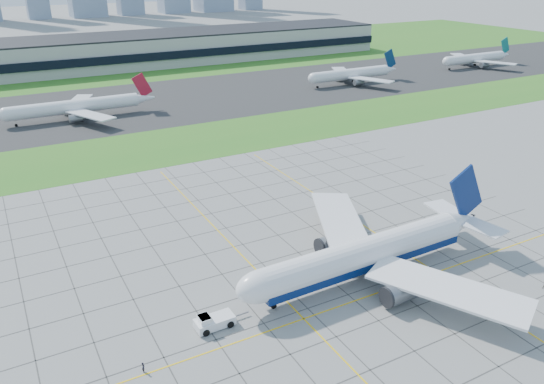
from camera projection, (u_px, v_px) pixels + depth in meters
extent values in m
plane|color=gray|center=(348.00, 295.00, 88.88)|extent=(1400.00, 1400.00, 0.00)
cube|color=#2F7321|center=(172.00, 145.00, 161.19)|extent=(700.00, 35.00, 0.04)
cube|color=#383838|center=(125.00, 105.00, 205.38)|extent=(700.00, 75.00, 0.04)
cube|color=#2F7321|center=(74.00, 62.00, 293.77)|extent=(700.00, 145.00, 0.04)
cube|color=#474744|center=(34.00, 352.00, 75.76)|extent=(0.18, 130.00, 0.02)
cube|color=#474744|center=(91.00, 335.00, 79.29)|extent=(0.18, 130.00, 0.02)
cube|color=#474744|center=(144.00, 319.00, 82.81)|extent=(0.18, 130.00, 0.02)
cube|color=#474744|center=(192.00, 304.00, 86.34)|extent=(0.18, 130.00, 0.02)
cube|color=#474744|center=(236.00, 291.00, 89.86)|extent=(0.18, 130.00, 0.02)
cube|color=#474744|center=(277.00, 278.00, 93.38)|extent=(0.18, 130.00, 0.02)
cube|color=#474744|center=(315.00, 267.00, 96.91)|extent=(0.18, 130.00, 0.02)
cube|color=#474744|center=(351.00, 256.00, 100.43)|extent=(0.18, 130.00, 0.02)
cube|color=#474744|center=(384.00, 246.00, 103.96)|extent=(0.18, 130.00, 0.02)
cube|color=#474744|center=(415.00, 237.00, 107.48)|extent=(0.18, 130.00, 0.02)
cube|color=#474744|center=(444.00, 228.00, 111.01)|extent=(0.18, 130.00, 0.02)
cube|color=#474744|center=(471.00, 220.00, 114.53)|extent=(0.18, 130.00, 0.02)
cube|color=#474744|center=(496.00, 212.00, 118.06)|extent=(0.18, 130.00, 0.02)
cube|color=#474744|center=(414.00, 351.00, 76.02)|extent=(110.00, 0.18, 0.02)
cube|color=#474744|center=(379.00, 321.00, 82.44)|extent=(110.00, 0.18, 0.02)
cube|color=#474744|center=(348.00, 295.00, 88.87)|extent=(110.00, 0.18, 0.02)
cube|color=#474744|center=(321.00, 272.00, 95.30)|extent=(110.00, 0.18, 0.02)
cube|color=#474744|center=(298.00, 252.00, 101.73)|extent=(110.00, 0.18, 0.02)
cube|color=#474744|center=(278.00, 235.00, 108.16)|extent=(110.00, 0.18, 0.02)
cube|color=#474744|center=(260.00, 220.00, 114.59)|extent=(110.00, 0.18, 0.02)
cube|color=#474744|center=(244.00, 206.00, 121.01)|extent=(110.00, 0.18, 0.02)
cube|color=#474744|center=(229.00, 194.00, 127.44)|extent=(110.00, 0.18, 0.02)
cube|color=#474744|center=(216.00, 182.00, 133.87)|extent=(110.00, 0.18, 0.02)
cube|color=#474744|center=(204.00, 172.00, 140.30)|extent=(110.00, 0.18, 0.02)
cube|color=yellow|center=(355.00, 301.00, 87.26)|extent=(120.00, 0.25, 0.03)
cube|color=yellow|center=(242.00, 256.00, 100.54)|extent=(0.25, 100.00, 0.03)
cube|color=yellow|center=(361.00, 224.00, 112.87)|extent=(0.25, 100.00, 0.03)
cube|color=#B7B7B2|center=(157.00, 49.00, 288.31)|extent=(260.00, 42.00, 15.00)
cube|color=black|center=(170.00, 55.00, 271.24)|extent=(260.00, 1.00, 4.00)
cube|color=black|center=(156.00, 34.00, 285.15)|extent=(260.00, 42.00, 0.80)
cylinder|color=white|center=(364.00, 253.00, 91.74)|extent=(40.95, 6.18, 5.33)
cube|color=navy|center=(364.00, 261.00, 92.42)|extent=(40.94, 5.82, 1.42)
ellipsoid|color=white|center=(261.00, 286.00, 82.41)|extent=(8.63, 5.50, 5.33)
cube|color=black|center=(250.00, 287.00, 81.33)|extent=(2.01, 2.88, 0.53)
cone|color=white|center=(460.00, 221.00, 102.39)|extent=(7.21, 5.21, 5.06)
cube|color=navy|center=(466.00, 192.00, 100.21)|extent=(9.69, 0.65, 11.33)
cube|color=white|center=(340.00, 219.00, 105.82)|extent=(17.70, 25.92, 0.86)
cube|color=white|center=(448.00, 289.00, 83.25)|extent=(18.48, 25.77, 0.86)
cylinder|color=slate|center=(332.00, 244.00, 100.21)|extent=(5.84, 3.49, 3.37)
cylinder|color=slate|center=(400.00, 293.00, 85.40)|extent=(5.84, 3.49, 3.37)
cylinder|color=gray|center=(273.00, 302.00, 84.95)|extent=(0.33, 0.33, 2.31)
cylinder|color=black|center=(273.00, 306.00, 85.22)|extent=(0.99, 0.46, 0.98)
cylinder|color=black|center=(372.00, 261.00, 97.79)|extent=(1.18, 1.09, 1.15)
cylinder|color=black|center=(393.00, 275.00, 93.27)|extent=(1.18, 1.09, 1.15)
cube|color=white|center=(215.00, 322.00, 80.76)|extent=(6.09, 2.94, 1.41)
cube|color=white|center=(204.00, 320.00, 79.62)|extent=(1.85, 2.25, 1.11)
cube|color=black|center=(204.00, 319.00, 79.54)|extent=(1.65, 2.04, 0.70)
cube|color=gray|center=(240.00, 315.00, 82.85)|extent=(3.02, 0.24, 0.18)
cylinder|color=black|center=(199.00, 323.00, 81.02)|extent=(1.12, 0.53, 1.11)
cylinder|color=black|center=(206.00, 333.00, 78.94)|extent=(1.12, 0.53, 1.11)
cylinder|color=black|center=(223.00, 315.00, 82.85)|extent=(1.12, 0.53, 1.11)
cylinder|color=black|center=(230.00, 324.00, 80.78)|extent=(1.12, 0.53, 1.11)
imported|color=black|center=(143.00, 367.00, 71.86)|extent=(0.50, 0.65, 1.60)
cylinder|color=white|center=(75.00, 106.00, 185.97)|extent=(44.13, 4.80, 4.80)
cube|color=#A31229|center=(142.00, 85.00, 194.77)|extent=(7.46, 0.40, 9.15)
cube|color=white|center=(78.00, 101.00, 196.48)|extent=(13.89, 20.66, 0.40)
cube|color=white|center=(90.00, 115.00, 178.80)|extent=(13.89, 20.66, 0.40)
cylinder|color=black|center=(86.00, 115.00, 190.96)|extent=(1.00, 1.00, 1.00)
cylinder|color=black|center=(88.00, 118.00, 187.43)|extent=(1.00, 1.00, 1.00)
cylinder|color=white|center=(351.00, 74.00, 239.43)|extent=(40.13, 4.80, 4.80)
cube|color=#07254F|center=(390.00, 59.00, 247.25)|extent=(7.46, 0.40, 9.15)
cube|color=white|center=(341.00, 71.00, 249.82)|extent=(13.89, 20.66, 0.40)
cube|color=white|center=(371.00, 80.00, 232.14)|extent=(13.89, 20.66, 0.40)
cylinder|color=black|center=(353.00, 81.00, 244.27)|extent=(1.00, 1.00, 1.00)
cylinder|color=black|center=(359.00, 83.00, 240.74)|extent=(1.00, 1.00, 1.00)
cylinder|color=white|center=(475.00, 58.00, 278.23)|extent=(39.81, 4.80, 4.80)
cube|color=#0B6367|center=(505.00, 46.00, 285.97)|extent=(7.46, 0.40, 9.15)
cube|color=white|center=(462.00, 56.00, 288.61)|extent=(13.89, 20.66, 0.40)
cube|color=white|center=(495.00, 63.00, 270.93)|extent=(13.89, 20.66, 0.40)
cylinder|color=black|center=(475.00, 65.00, 283.06)|extent=(1.00, 1.00, 1.00)
cylinder|color=black|center=(481.00, 66.00, 279.53)|extent=(1.00, 1.00, 1.00)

